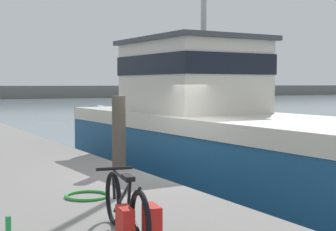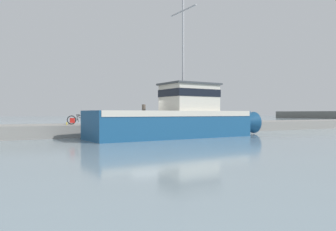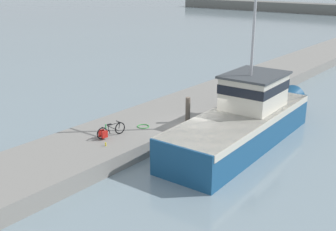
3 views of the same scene
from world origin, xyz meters
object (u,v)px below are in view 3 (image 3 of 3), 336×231
(water_bottle_by_bike, at_px, (106,144))
(bicycle_touring, at_px, (108,131))
(mooring_post, at_px, (188,110))
(water_bottle_on_curb, at_px, (106,126))
(fishing_boat_main, at_px, (246,118))

(water_bottle_by_bike, bearing_deg, bicycle_touring, 129.18)
(mooring_post, distance_m, water_bottle_on_curb, 4.65)
(fishing_boat_main, distance_m, water_bottle_on_curb, 7.64)
(bicycle_touring, distance_m, water_bottle_on_curb, 1.39)
(mooring_post, relative_size, water_bottle_by_bike, 8.04)
(water_bottle_by_bike, relative_size, water_bottle_on_curb, 0.82)
(mooring_post, bearing_deg, water_bottle_on_curb, -128.48)
(water_bottle_on_curb, bearing_deg, bicycle_touring, -37.14)
(fishing_boat_main, distance_m, mooring_post, 3.25)
(bicycle_touring, relative_size, mooring_post, 1.20)
(fishing_boat_main, height_order, water_bottle_on_curb, fishing_boat_main)
(fishing_boat_main, relative_size, water_bottle_on_curb, 60.86)
(bicycle_touring, height_order, mooring_post, mooring_post)
(fishing_boat_main, xyz_separation_m, mooring_post, (-2.97, -1.29, 0.18))
(water_bottle_by_bike, distance_m, water_bottle_on_curb, 2.50)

